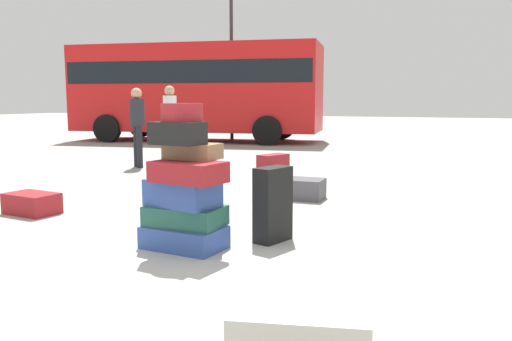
# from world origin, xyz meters

# --- Properties ---
(ground_plane) EXTENTS (80.00, 80.00, 0.00)m
(ground_plane) POSITION_xyz_m (0.00, 0.00, 0.00)
(ground_plane) COLOR #9E9E99
(suitcase_tower) EXTENTS (0.83, 0.61, 1.33)m
(suitcase_tower) POSITION_xyz_m (-0.08, 0.35, 0.55)
(suitcase_tower) COLOR #334F99
(suitcase_tower) RESTS_ON ground
(suitcase_maroon_white_trunk) EXTENTS (0.66, 0.46, 0.25)m
(suitcase_maroon_white_trunk) POSITION_xyz_m (-2.54, 0.91, 0.13)
(suitcase_maroon_white_trunk) COLOR maroon
(suitcase_maroon_white_trunk) RESTS_ON ground
(suitcase_cream_upright_blue) EXTENTS (0.76, 0.48, 0.31)m
(suitcase_cream_upright_blue) POSITION_xyz_m (1.57, -1.35, 0.16)
(suitcase_cream_upright_blue) COLOR beige
(suitcase_cream_upright_blue) RESTS_ON ground
(suitcase_charcoal_foreground_far) EXTENTS (0.78, 0.46, 0.28)m
(suitcase_charcoal_foreground_far) POSITION_xyz_m (0.09, 3.08, 0.14)
(suitcase_charcoal_foreground_far) COLOR #4C4C51
(suitcase_charcoal_foreground_far) RESTS_ON ground
(suitcase_black_left_side) EXTENTS (0.30, 0.43, 0.73)m
(suitcase_black_left_side) POSITION_xyz_m (0.58, 0.88, 0.36)
(suitcase_black_left_side) COLOR black
(suitcase_black_left_side) RESTS_ON ground
(suitcase_maroon_foreground_near) EXTENTS (0.29, 0.39, 0.78)m
(suitcase_maroon_foreground_near) POSITION_xyz_m (0.33, 1.54, 0.39)
(suitcase_maroon_foreground_near) COLOR maroon
(suitcase_maroon_foreground_near) RESTS_ON ground
(person_bearded_onlooker) EXTENTS (0.30, 0.31, 1.68)m
(person_bearded_onlooker) POSITION_xyz_m (-3.92, 6.27, 1.01)
(person_bearded_onlooker) COLOR black
(person_bearded_onlooker) RESTS_ON ground
(person_tourist_with_camera) EXTENTS (0.30, 0.30, 1.61)m
(person_tourist_with_camera) POSITION_xyz_m (-3.95, 5.06, 0.96)
(person_tourist_with_camera) COLOR black
(person_tourist_with_camera) RESTS_ON ground
(parked_bus) EXTENTS (8.50, 3.87, 3.15)m
(parked_bus) POSITION_xyz_m (-6.25, 11.69, 1.83)
(parked_bus) COLOR red
(parked_bus) RESTS_ON ground
(lamp_post) EXTENTS (0.36, 0.36, 6.55)m
(lamp_post) POSITION_xyz_m (-5.50, 12.81, 4.23)
(lamp_post) COLOR #333338
(lamp_post) RESTS_ON ground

